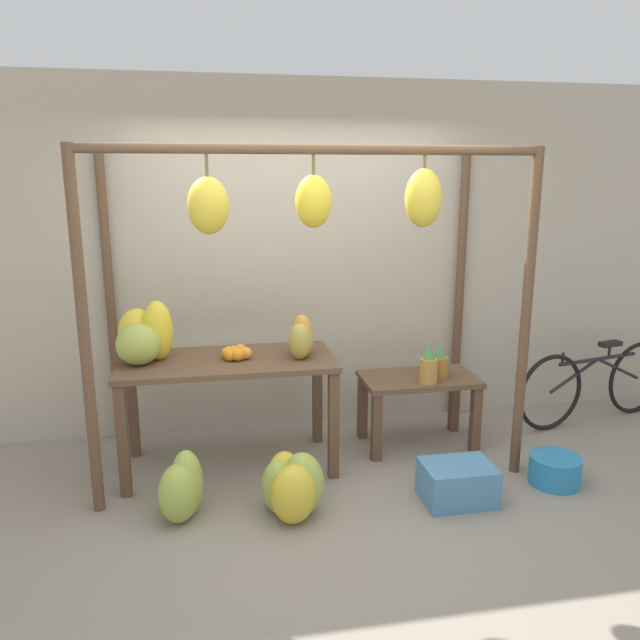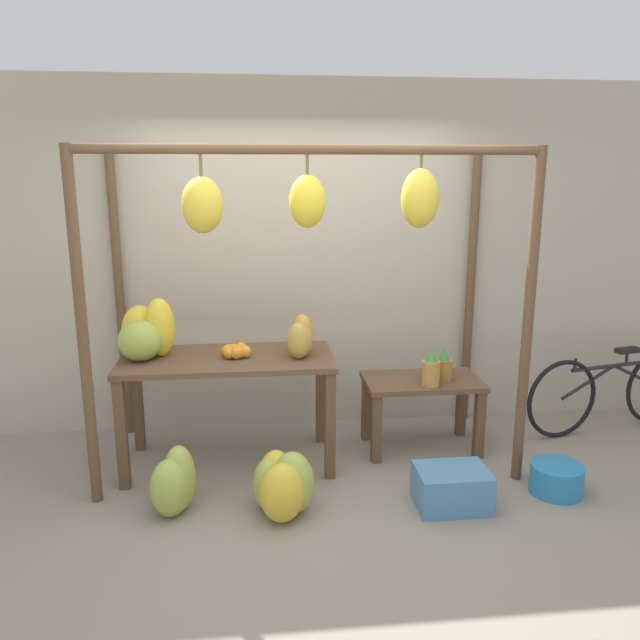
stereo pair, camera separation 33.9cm
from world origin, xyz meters
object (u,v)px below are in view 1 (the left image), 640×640
Objects in this scene: banana_pile_on_table at (143,337)px; pineapple_cluster at (434,365)px; fruit_crate_white at (457,483)px; papaya_pile at (301,339)px; banana_pile_ground_left at (182,489)px; blue_bucket at (555,470)px; parked_bicycle at (596,383)px; orange_pile at (236,353)px; banana_pile_ground_right at (292,486)px.

banana_pile_on_table reaches higher than pineapple_cluster.
fruit_crate_white is (1.98, -0.82, -0.86)m from banana_pile_on_table.
fruit_crate_white is at bearing -39.17° from papaya_pile.
banana_pile_ground_left reaches higher than fruit_crate_white.
blue_bucket is 1.35m from parked_bicycle.
orange_pile reaches higher than fruit_crate_white.
banana_pile_on_table is 3.72m from parked_bicycle.
banana_pile_ground_left is 1.28m from papaya_pile.
banana_pile_ground_left is (-1.85, -0.64, -0.49)m from pineapple_cluster.
fruit_crate_white is at bearing -22.48° from banana_pile_on_table.
parked_bicycle is (3.66, 0.23, -0.65)m from banana_pile_on_table.
parked_bicycle is at bearing 5.52° from orange_pile.
banana_pile_ground_left is 1.30× the size of papaya_pile.
papaya_pile reaches higher than banana_pile_ground_right.
banana_pile_on_table is 1.72× the size of pineapple_cluster.
pineapple_cluster is at bearing 32.13° from banana_pile_ground_right.
parked_bicycle is 4.47× the size of papaya_pile.
papaya_pile is (1.08, -0.09, -0.05)m from banana_pile_on_table.
banana_pile_on_table reaches higher than orange_pile.
banana_pile_on_table is 2.97m from blue_bucket.
banana_pile_ground_right is (0.91, -0.79, -0.80)m from banana_pile_on_table.
banana_pile_on_table is at bearing 157.52° from fruit_crate_white.
banana_pile_on_table reaches higher than papaya_pile.
papaya_pile is at bearing 35.62° from banana_pile_ground_left.
papaya_pile reaches higher than pineapple_cluster.
banana_pile_on_table is at bearing 108.98° from banana_pile_ground_left.
fruit_crate_white is (1.36, -0.76, -0.73)m from orange_pile.
banana_pile_ground_right is 1.32× the size of papaya_pile.
parked_bicycle is at bearing 10.01° from pineapple_cluster.
fruit_crate_white is at bearing -1.53° from banana_pile_ground_right.
banana_pile_on_table is 1.08m from banana_pile_ground_left.
blue_bucket is (0.75, 0.09, -0.03)m from fruit_crate_white.
banana_pile_ground_left is at bearing 175.73° from fruit_crate_white.
parked_bicycle reaches higher than banana_pile_ground_right.
orange_pile reaches higher than banana_pile_ground_left.
banana_pile_on_table reaches higher than banana_pile_ground_left.
banana_pile_on_table is 0.64m from orange_pile.
banana_pile_on_table is 1.09m from papaya_pile.
pineapple_cluster is at bearing 82.05° from fruit_crate_white.
banana_pile_ground_right is 1.36× the size of blue_bucket.
banana_pile_ground_right is (0.28, -0.73, -0.67)m from orange_pile.
banana_pile_on_table is 1.03× the size of banana_pile_ground_right.
parked_bicycle is (2.75, 1.02, 0.15)m from banana_pile_ground_right.
banana_pile_ground_left is at bearing -160.86° from pineapple_cluster.
pineapple_cluster is 1.48m from banana_pile_ground_right.
blue_bucket is (2.73, -0.73, -0.89)m from banana_pile_on_table.
banana_pile_ground_left is at bearing 179.14° from blue_bucket.
orange_pile is 0.13× the size of parked_bicycle.
banana_pile_ground_right is at bearing -147.87° from pineapple_cluster.
banana_pile_ground_left is 3.55m from parked_bicycle.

